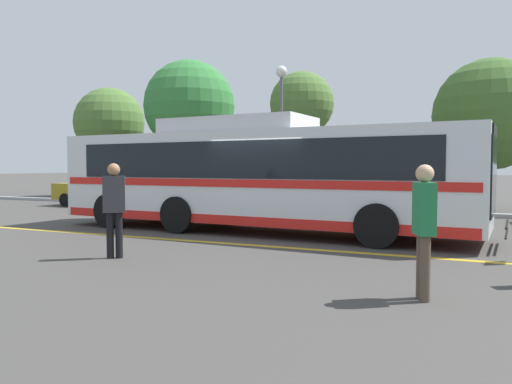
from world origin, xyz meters
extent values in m
plane|color=#423F3D|center=(0.00, 0.00, 0.00)|extent=(220.00, 220.00, 0.00)
cube|color=gold|center=(-0.54, -1.75, 0.00)|extent=(31.81, 0.20, 0.01)
cube|color=#99999E|center=(-0.54, 7.40, 0.07)|extent=(39.81, 0.36, 0.15)
cube|color=silver|center=(-0.54, 0.45, 1.53)|extent=(11.94, 3.24, 2.42)
cube|color=black|center=(-0.54, 0.45, 1.98)|extent=(10.29, 3.18, 0.96)
cube|color=red|center=(-0.54, 0.45, 1.39)|extent=(11.71, 3.27, 0.20)
cube|color=red|center=(-0.54, 0.45, 0.44)|extent=(11.71, 3.26, 0.24)
cube|color=black|center=(5.37, 0.09, 1.59)|extent=(0.17, 2.23, 1.74)
cube|color=black|center=(5.37, 0.09, 2.59)|extent=(0.15, 1.77, 0.24)
cube|color=silver|center=(-1.13, 0.49, 2.94)|extent=(4.25, 2.27, 0.41)
cube|color=black|center=(5.65, 0.08, 0.55)|extent=(0.15, 1.90, 0.04)
cube|color=black|center=(5.65, 0.08, 0.35)|extent=(0.15, 1.90, 0.04)
cylinder|color=black|center=(3.18, 1.44, 0.50)|extent=(1.02, 0.34, 1.00)
cylinder|color=black|center=(3.04, -0.98, 0.50)|extent=(1.02, 0.34, 1.00)
cylinder|color=black|center=(-2.24, 1.77, 0.50)|extent=(1.02, 0.34, 1.00)
cylinder|color=black|center=(-2.39, -0.66, 0.50)|extent=(1.02, 0.34, 1.00)
cylinder|color=black|center=(-4.72, 1.92, 0.50)|extent=(1.02, 0.34, 1.00)
cylinder|color=black|center=(-4.86, -0.51, 0.50)|extent=(1.02, 0.34, 1.00)
cube|color=olive|center=(-10.69, 5.75, 0.67)|extent=(4.43, 1.81, 0.74)
cube|color=black|center=(-10.80, 5.75, 1.26)|extent=(1.88, 1.55, 0.43)
cylinder|color=black|center=(-9.31, 6.55, 0.30)|extent=(0.60, 0.21, 0.60)
cylinder|color=black|center=(-9.34, 4.90, 0.30)|extent=(0.60, 0.21, 0.60)
cylinder|color=black|center=(-12.04, 6.59, 0.30)|extent=(0.60, 0.21, 0.60)
cylinder|color=black|center=(-12.07, 4.95, 0.30)|extent=(0.60, 0.21, 0.60)
cube|color=#335B33|center=(-4.12, 5.64, 0.58)|extent=(4.70, 1.88, 0.55)
cube|color=black|center=(-4.23, 5.65, 1.10)|extent=(2.01, 1.55, 0.50)
cylinder|color=black|center=(-2.64, 6.36, 0.30)|extent=(0.61, 0.23, 0.60)
cylinder|color=black|center=(-2.72, 4.78, 0.30)|extent=(0.61, 0.23, 0.60)
cylinder|color=black|center=(-5.51, 6.50, 0.30)|extent=(0.61, 0.23, 0.60)
cylinder|color=black|center=(-5.59, 4.93, 0.30)|extent=(0.61, 0.23, 0.60)
cube|color=olive|center=(2.08, 5.34, 0.65)|extent=(4.92, 2.18, 0.70)
cube|color=black|center=(1.96, 5.34, 1.24)|extent=(2.12, 1.79, 0.48)
cylinder|color=black|center=(3.63, 6.16, 0.30)|extent=(0.61, 0.23, 0.60)
cylinder|color=black|center=(3.53, 4.35, 0.30)|extent=(0.61, 0.23, 0.60)
cylinder|color=black|center=(0.64, 6.33, 0.30)|extent=(0.61, 0.23, 0.60)
cylinder|color=black|center=(0.54, 4.51, 0.30)|extent=(0.61, 0.23, 0.60)
cylinder|color=black|center=(-1.38, -4.28, 0.45)|extent=(0.14, 0.14, 0.91)
cylinder|color=black|center=(-1.51, -4.38, 0.45)|extent=(0.14, 0.14, 0.91)
cube|color=#333338|center=(-1.44, -4.33, 1.27)|extent=(0.47, 0.43, 0.72)
sphere|color=#9E704C|center=(-1.44, -4.33, 1.75)|extent=(0.25, 0.25, 0.25)
cylinder|color=brown|center=(4.40, -4.99, 0.44)|extent=(0.14, 0.14, 0.89)
cylinder|color=brown|center=(4.46, -5.15, 0.44)|extent=(0.14, 0.14, 0.89)
cube|color=#1E723F|center=(4.43, -5.07, 1.24)|extent=(0.35, 0.47, 0.70)
sphere|color=tan|center=(4.43, -5.07, 1.71)|extent=(0.24, 0.24, 0.24)
cylinder|color=#59595E|center=(-3.04, 8.73, 2.89)|extent=(0.14, 0.14, 5.77)
sphere|color=silver|center=(-3.04, 8.73, 6.02)|extent=(0.50, 0.50, 0.50)
cylinder|color=#513823|center=(-15.57, 12.04, 1.45)|extent=(0.28, 0.28, 2.90)
sphere|color=#4C7033|center=(-15.57, 12.04, 4.48)|extent=(4.23, 4.23, 4.23)
cylinder|color=#513823|center=(-9.56, 11.52, 1.63)|extent=(0.28, 0.28, 3.26)
sphere|color=#337A38|center=(-9.56, 11.52, 5.13)|extent=(4.98, 4.98, 4.98)
cylinder|color=#513823|center=(5.39, 10.42, 1.12)|extent=(0.28, 0.28, 2.23)
sphere|color=#3D6028|center=(5.39, 10.42, 3.93)|extent=(4.52, 4.52, 4.52)
cylinder|color=#513823|center=(-3.01, 11.39, 1.86)|extent=(0.28, 0.28, 3.72)
sphere|color=#4C7033|center=(-3.01, 11.39, 4.91)|extent=(3.16, 3.16, 3.16)
camera|label=1|loc=(5.11, -12.07, 1.80)|focal=35.00mm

